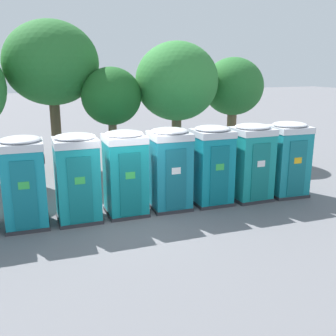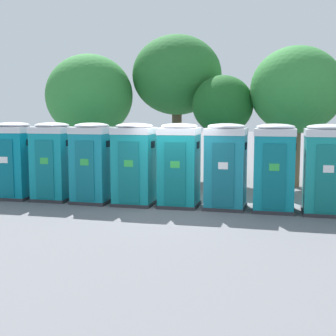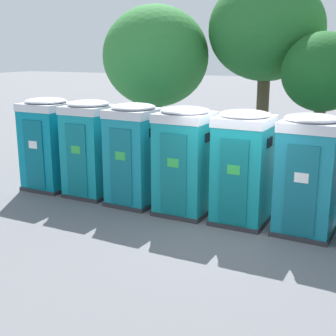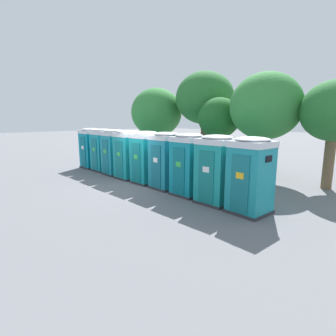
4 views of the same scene
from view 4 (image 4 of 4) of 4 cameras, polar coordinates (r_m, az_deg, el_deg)
name	(u,v)px [view 4 (image 4 of 4)]	position (r m, az deg, el deg)	size (l,w,h in m)	color
ground_plane	(139,184)	(12.73, -6.24, -3.51)	(120.00, 120.00, 0.00)	slate
portapotty_0	(91,148)	(17.49, -16.35, 4.23)	(1.24, 1.22, 2.54)	#2D2D33
portapotty_1	(103,150)	(16.26, -14.00, 3.90)	(1.19, 1.22, 2.54)	#2D2D33
portapotty_2	(114,152)	(15.02, -11.61, 3.47)	(1.21, 1.25, 2.54)	#2D2D33
portapotty_3	(128,154)	(13.83, -8.65, 2.97)	(1.25, 1.23, 2.54)	#2D2D33
portapotty_4	(146,157)	(12.72, -4.89, 2.40)	(1.21, 1.22, 2.54)	#2D2D33
portapotty_5	(166,160)	(11.67, -0.50, 1.70)	(1.26, 1.26, 2.54)	#2D2D33
portapotty_6	(189,164)	(10.67, 4.50, 0.83)	(1.22, 1.24, 2.54)	#2D2D33
portapotty_7	(216,169)	(9.74, 10.37, -0.25)	(1.25, 1.22, 2.54)	#2D2D33
portapotty_8	(250,175)	(8.96, 17.49, -1.51)	(1.32, 1.29, 2.54)	#2D2D33
street_tree_0	(219,119)	(15.66, 11.04, 10.52)	(2.41, 2.41, 4.32)	brown
street_tree_1	(156,113)	(19.69, -2.52, 11.92)	(3.70, 3.70, 5.33)	brown
street_tree_2	(334,112)	(13.48, 32.48, 10.25)	(2.76, 2.76, 4.74)	brown
street_tree_3	(266,107)	(14.17, 20.48, 12.37)	(3.50, 3.50, 5.36)	brown
street_tree_4	(205,99)	(18.06, 8.00, 14.75)	(3.83, 3.83, 6.17)	brown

